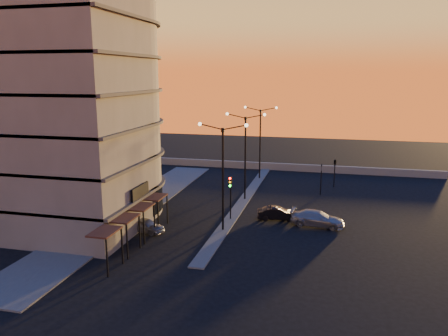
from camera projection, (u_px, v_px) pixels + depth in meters
ground at (223, 231)px, 38.39m from camera, size 120.00×120.00×0.00m
sidewalk_west at (133, 208)px, 44.63m from camera, size 5.00×40.00×0.12m
median at (245, 199)px, 47.88m from camera, size 1.20×36.00×0.12m
parapet at (280, 167)px, 62.51m from camera, size 44.00×0.50×1.00m
building at (72, 92)px, 39.18m from camera, size 14.35×17.08×25.00m
streetlamp_near at (223, 169)px, 37.22m from camera, size 4.32×0.32×9.51m
streetlamp_mid at (245, 149)px, 46.71m from camera, size 4.32×0.32×9.51m
streetlamp_far at (260, 137)px, 56.21m from camera, size 4.32×0.32×9.51m
traffic_light_main at (230, 191)px, 40.51m from camera, size 0.28×0.44×4.25m
signal_east_a at (321, 178)px, 49.42m from camera, size 0.13×0.16×3.60m
signal_east_b at (335, 162)px, 52.62m from camera, size 0.42×1.99×3.60m
car_hatchback at (145, 225)px, 37.96m from camera, size 3.82×2.25×1.22m
car_sedan at (277, 213)px, 41.18m from camera, size 3.93×2.01×1.23m
car_wagon at (317, 219)px, 39.45m from camera, size 5.01×2.48×1.40m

